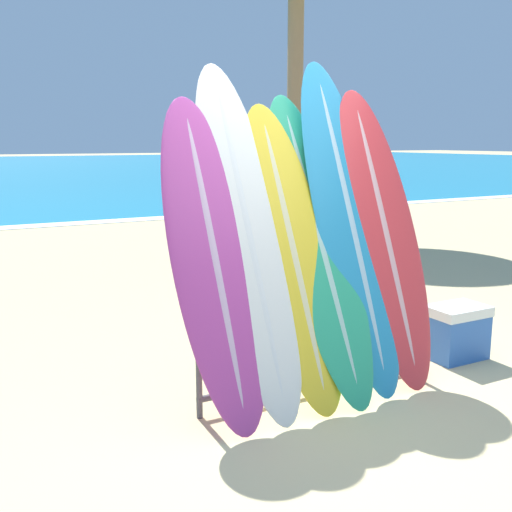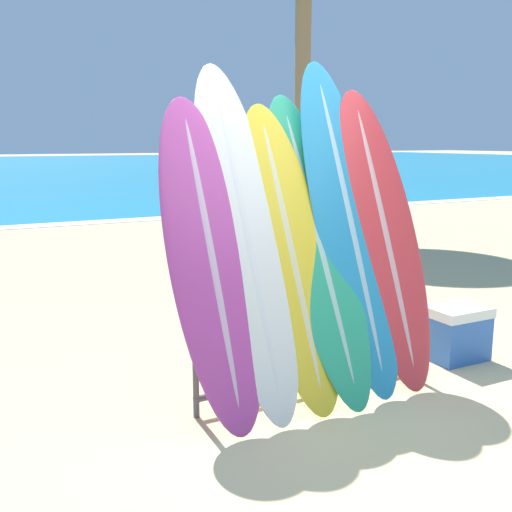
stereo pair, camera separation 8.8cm
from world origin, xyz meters
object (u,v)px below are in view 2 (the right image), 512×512
(surfboard_slot_5, at_px, (383,234))
(surfboard_slot_3, at_px, (317,243))
(person_far_left, at_px, (187,188))
(cooler_box, at_px, (457,333))
(surfboard_slot_0, at_px, (210,257))
(person_near_water, at_px, (275,196))
(surfboard_slot_2, at_px, (290,252))
(surfboard_rack, at_px, (309,332))
(surfboard_slot_4, at_px, (349,222))
(person_mid_beach, at_px, (194,201))
(surfboard_slot_1, at_px, (245,234))

(surfboard_slot_5, bearing_deg, surfboard_slot_3, 177.88)
(person_far_left, bearing_deg, cooler_box, 31.69)
(surfboard_slot_0, height_order, cooler_box, surfboard_slot_0)
(surfboard_slot_0, height_order, person_near_water, surfboard_slot_0)
(surfboard_slot_5, bearing_deg, surfboard_slot_2, -179.30)
(surfboard_slot_0, relative_size, surfboard_slot_5, 0.96)
(surfboard_rack, xyz_separation_m, surfboard_slot_2, (-0.12, 0.07, 0.55))
(surfboard_rack, distance_m, surfboard_slot_4, 0.83)
(person_mid_beach, bearing_deg, surfboard_slot_0, -122.92)
(surfboard_slot_2, relative_size, surfboard_slot_3, 0.96)
(surfboard_slot_3, bearing_deg, surfboard_rack, -139.89)
(surfboard_slot_2, height_order, surfboard_slot_3, surfboard_slot_3)
(surfboard_slot_1, xyz_separation_m, surfboard_slot_4, (0.82, -0.00, 0.03))
(surfboard_slot_3, distance_m, surfboard_slot_4, 0.30)
(surfboard_slot_5, relative_size, person_mid_beach, 1.37)
(surfboard_slot_3, xyz_separation_m, person_mid_beach, (1.00, 4.93, -0.19))
(surfboard_slot_0, distance_m, surfboard_slot_2, 0.58)
(surfboard_slot_5, height_order, person_far_left, surfboard_slot_5)
(surfboard_slot_5, relative_size, person_far_left, 1.39)
(surfboard_slot_4, bearing_deg, surfboard_slot_2, -173.52)
(surfboard_slot_5, height_order, cooler_box, surfboard_slot_5)
(person_near_water, bearing_deg, surfboard_slot_1, 166.03)
(cooler_box, bearing_deg, surfboard_slot_2, 177.97)
(surfboard_slot_3, relative_size, surfboard_slot_4, 0.89)
(person_mid_beach, distance_m, cooler_box, 5.06)
(surfboard_slot_3, relative_size, person_near_water, 1.14)
(person_near_water, distance_m, cooler_box, 3.85)
(surfboard_slot_2, bearing_deg, surfboard_slot_4, 6.48)
(surfboard_slot_5, height_order, person_near_water, surfboard_slot_5)
(surfboard_slot_1, xyz_separation_m, cooler_box, (1.82, -0.11, -0.91))
(surfboard_slot_1, bearing_deg, surfboard_slot_3, -3.25)
(surfboard_slot_1, bearing_deg, person_far_left, 72.25)
(surfboard_slot_4, bearing_deg, surfboard_slot_5, -10.00)
(surfboard_slot_4, height_order, surfboard_slot_5, surfboard_slot_4)
(surfboard_slot_1, relative_size, surfboard_slot_5, 1.07)
(surfboard_slot_3, height_order, person_far_left, surfboard_slot_3)
(surfboard_rack, bearing_deg, surfboard_slot_1, 162.88)
(surfboard_rack, height_order, surfboard_slot_1, surfboard_slot_1)
(person_near_water, height_order, person_far_left, person_near_water)
(surfboard_slot_5, bearing_deg, surfboard_slot_1, 177.32)
(surfboard_slot_2, distance_m, surfboard_slot_4, 0.54)
(surfboard_slot_3, xyz_separation_m, cooler_box, (1.28, -0.08, -0.82))
(surfboard_slot_0, height_order, surfboard_slot_4, surfboard_slot_4)
(surfboard_rack, relative_size, surfboard_slot_0, 0.84)
(surfboard_slot_3, height_order, surfboard_slot_5, surfboard_slot_5)
(surfboard_slot_1, bearing_deg, cooler_box, -3.59)
(surfboard_rack, distance_m, surfboard_slot_3, 0.61)
(surfboard_slot_0, relative_size, person_mid_beach, 1.31)
(surfboard_slot_1, distance_m, cooler_box, 2.04)
(surfboard_slot_0, xyz_separation_m, surfboard_slot_3, (0.81, 0.03, 0.02))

